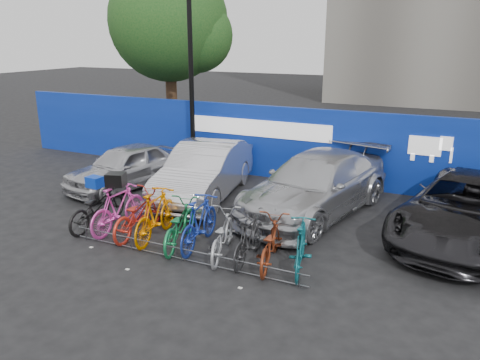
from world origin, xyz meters
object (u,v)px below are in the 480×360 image
Objects in this scene: car_1 at (205,171)px; bike_5 at (199,223)px; bike_0 at (97,207)px; car_2 at (316,185)px; bike_4 at (179,225)px; bike_3 at (156,215)px; bike_6 at (222,235)px; car_0 at (126,166)px; bike_8 at (270,243)px; car_3 at (468,210)px; bike_2 at (138,214)px; bike_9 at (301,246)px; lamppost at (191,77)px; bike_1 at (118,208)px; bike_7 at (249,239)px; tree at (174,24)px; bike_rack at (181,254)px.

car_1 is 3.49m from bike_5.
bike_0 is at bearing -120.91° from car_1.
car_2 is 3.98m from bike_4.
bike_3 reaches higher than bike_6.
car_0 reaches higher than bike_8.
car_3 is 2.88× the size of bike_8.
bike_3 is at bearing -18.29° from bike_6.
bike_0 is 0.98× the size of bike_2.
car_2 is 2.94× the size of bike_6.
bike_9 is at bearing -64.61° from car_2.
bike_6 is (-4.75, -3.13, -0.26)m from car_3.
lamppost is 3.19× the size of bike_1.
bike_7 is (4.50, -5.40, -2.76)m from lamppost.
bike_4 is at bearing 178.71° from bike_1.
tree reaches higher than bike_4.
car_1 reaches higher than bike_rack.
car_1 is at bearing -164.78° from car_2.
bike_3 is (1.11, -0.04, 0.02)m from bike_1.
bike_4 is at bearing 170.66° from bike_2.
bike_rack is 1.17× the size of car_1.
lamppost is at bearing 118.07° from bike_rack.
bike_rack is 0.94m from bike_6.
bike_9 reaches higher than bike_6.
bike_8 is at bearing -10.95° from bike_9.
lamppost is 6.69m from bike_5.
bike_1 is at bearing -110.69° from car_1.
car_0 is at bearing -50.99° from bike_4.
bike_1 is 0.99× the size of bike_4.
car_1 reaches higher than bike_6.
car_1 is 3.44m from bike_4.
bike_1 is at bearing -4.93° from bike_7.
car_2 is 1.01× the size of car_3.
bike_5 is 1.15× the size of bike_7.
bike_5 is at bearing 177.05° from bike_2.
car_1 is 3.19m from bike_1.
lamppost is 8.21m from bike_9.
car_2 is 3.39m from bike_7.
bike_3 is (0.53, -0.05, 0.06)m from bike_2.
car_3 is 2.76× the size of bike_5.
bike_4 is at bearing -109.46° from car_2.
bike_2 is 1.02× the size of bike_3.
car_1 is 2.51× the size of bike_1.
car_3 is 2.66× the size of bike_2.
bike_4 is at bearing -10.73° from bike_8.
bike_rack is at bearing 28.01° from bike_6.
car_2 is at bearing -7.57° from car_1.
lamppost reaches higher than car_3.
lamppost is 7.48m from bike_rack.
car_0 is 3.86m from bike_2.
car_1 is at bearing -50.99° from bike_7.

